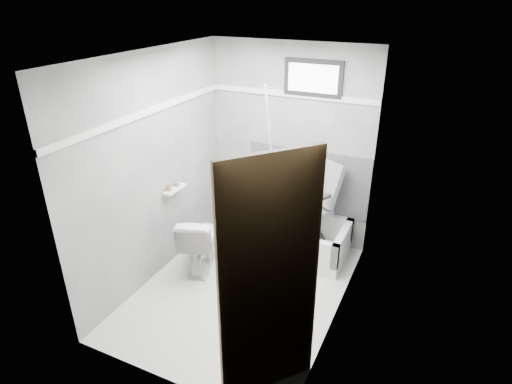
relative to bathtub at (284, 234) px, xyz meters
The scene contains 19 objects.
floor 0.96m from the bathtub, 96.68° to the right, with size 2.60×2.60×0.00m, color white.
ceiling 2.38m from the bathtub, 96.68° to the right, with size 2.60×2.60×0.00m, color silver.
wall_back 1.06m from the bathtub, 106.40° to the left, with size 2.00×0.02×2.40m, color slate.
wall_front 2.44m from the bathtub, 92.80° to the right, with size 2.00×0.02×2.40m, color slate.
wall_left 1.75m from the bathtub, 140.01° to the right, with size 0.02×2.60×2.40m, color slate.
wall_right 1.62m from the bathtub, 46.22° to the right, with size 0.02×2.60×2.40m, color slate.
bathtub is the anchor object (origin of this frame).
office_chair 0.48m from the bathtub, 13.23° to the left, with size 0.59×0.59×1.03m, color slate, non-canonical shape.
toilet 1.05m from the bathtub, 134.18° to the right, with size 0.38×0.68×0.67m, color silver.
door 2.50m from the bathtub, 68.49° to the right, with size 0.78×0.78×2.00m, color brown, non-canonical shape.
window 1.85m from the bathtub, 68.32° to the left, with size 0.66×0.04×0.40m, color black, non-canonical shape.
backerboard 0.71m from the bathtub, 68.59° to the left, with size 1.50×0.02×0.78m, color #4C4C4F.
trim_back 1.65m from the bathtub, 106.96° to the left, with size 2.00×0.02×0.06m, color white.
trim_left 2.16m from the bathtub, 139.68° to the right, with size 0.02×2.60×0.06m, color white.
pole 0.88m from the bathtub, 150.52° to the left, with size 0.02×0.02×1.95m, color silver.
shelf 1.43m from the bathtub, 145.86° to the right, with size 0.10×0.32×0.03m, color white.
soap_bottle_a 1.51m from the bathtub, 143.21° to the right, with size 0.05×0.05×0.10m, color #99804C.
soap_bottle_b 1.44m from the bathtub, 148.44° to the right, with size 0.07×0.07×0.09m, color slate.
faucet 0.57m from the bathtub, 132.25° to the left, with size 0.26×0.10×0.16m, color silver, non-canonical shape.
Camera 1 is at (1.69, -3.26, 2.90)m, focal length 30.00 mm.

